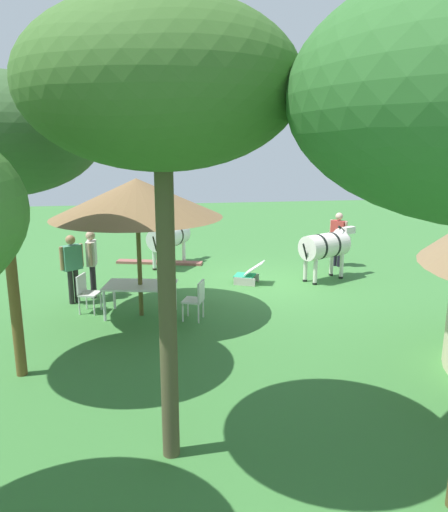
# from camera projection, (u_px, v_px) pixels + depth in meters

# --- Properties ---
(ground_plane) EXTENTS (36.00, 36.00, 0.00)m
(ground_plane) POSITION_uv_depth(u_px,v_px,m) (260.00, 283.00, 13.79)
(ground_plane) COLOR #3B7737
(shade_umbrella) EXTENTS (3.76, 3.76, 3.12)m
(shade_umbrella) POSITION_uv_depth(u_px,v_px,m) (137.00, 198.00, 10.66)
(shade_umbrella) COLOR brown
(shade_umbrella) RESTS_ON ground_plane
(patio_dining_table) EXTENTS (1.74, 1.23, 0.74)m
(patio_dining_table) POSITION_uv_depth(u_px,v_px,m) (140.00, 287.00, 11.13)
(patio_dining_table) COLOR silver
(patio_dining_table) RESTS_ON ground_plane
(patio_chair_east_end) EXTENTS (0.55, 0.56, 0.90)m
(patio_chair_east_end) POSITION_uv_depth(u_px,v_px,m) (197.00, 298.00, 10.87)
(patio_chair_east_end) COLOR silver
(patio_chair_east_end) RESTS_ON ground_plane
(patio_chair_near_hut) EXTENTS (0.54, 0.55, 0.90)m
(patio_chair_near_hut) POSITION_uv_depth(u_px,v_px,m) (86.00, 291.00, 11.38)
(patio_chair_near_hut) COLOR silver
(patio_chair_near_hut) RESTS_ON ground_plane
(guest_beside_umbrella) EXTENTS (0.23, 0.61, 1.72)m
(guest_beside_umbrella) POSITION_uv_depth(u_px,v_px,m) (92.00, 258.00, 12.33)
(guest_beside_umbrella) COLOR black
(guest_beside_umbrella) RESTS_ON ground_plane
(guest_behind_table) EXTENTS (0.51, 0.45, 1.71)m
(guest_behind_table) POSITION_uv_depth(u_px,v_px,m) (72.00, 263.00, 11.89)
(guest_behind_table) COLOR black
(guest_behind_table) RESTS_ON ground_plane
(standing_watcher) EXTENTS (0.45, 0.51, 1.72)m
(standing_watcher) POSITION_uv_depth(u_px,v_px,m) (338.00, 234.00, 15.42)
(standing_watcher) COLOR black
(standing_watcher) RESTS_ON ground_plane
(striped_lounge_chair) EXTENTS (0.95, 0.81, 0.65)m
(striped_lounge_chair) POSITION_uv_depth(u_px,v_px,m) (249.00, 274.00, 13.72)
(striped_lounge_chair) COLOR #27A16C
(striped_lounge_chair) RESTS_ON ground_plane
(zebra_nearest_camera) EXTENTS (1.91, 1.26, 1.53)m
(zebra_nearest_camera) POSITION_uv_depth(u_px,v_px,m) (326.00, 246.00, 13.91)
(zebra_nearest_camera) COLOR silver
(zebra_nearest_camera) RESTS_ON ground_plane
(zebra_by_umbrella) EXTENTS (1.48, 1.97, 1.49)m
(zebra_by_umbrella) POSITION_uv_depth(u_px,v_px,m) (170.00, 236.00, 15.47)
(zebra_by_umbrella) COLOR silver
(zebra_by_umbrella) RESTS_ON ground_plane
(acacia_tree_behind_hut) EXTENTS (3.05, 3.05, 5.41)m
(acacia_tree_behind_hut) POSITION_uv_depth(u_px,v_px,m) (161.00, 88.00, 5.27)
(acacia_tree_behind_hut) COLOR brown
(acacia_tree_behind_hut) RESTS_ON ground_plane
(brick_patio_kerb) EXTENTS (2.80, 1.08, 0.08)m
(brick_patio_kerb) POSITION_uv_depth(u_px,v_px,m) (159.00, 262.00, 15.96)
(brick_patio_kerb) COLOR #93554B
(brick_patio_kerb) RESTS_ON ground_plane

